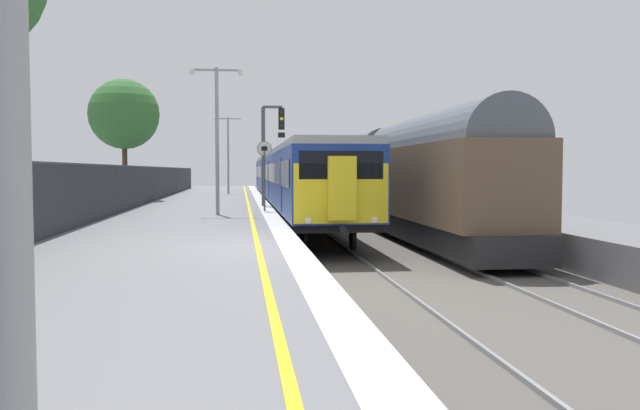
# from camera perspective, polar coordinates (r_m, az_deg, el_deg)

# --- Properties ---
(ground) EXTENTS (17.40, 110.00, 1.21)m
(ground) POSITION_cam_1_polar(r_m,az_deg,el_deg) (14.70, 6.37, -5.89)
(ground) COLOR slate
(commuter_train_at_platform) EXTENTS (2.83, 41.66, 3.81)m
(commuter_train_at_platform) POSITION_cam_1_polar(r_m,az_deg,el_deg) (38.79, -2.80, 2.44)
(commuter_train_at_platform) COLOR navy
(commuter_train_at_platform) RESTS_ON ground
(freight_train_adjacent_track) EXTENTS (2.60, 57.73, 4.61)m
(freight_train_adjacent_track) POSITION_cam_1_polar(r_m,az_deg,el_deg) (44.66, 1.82, 2.85)
(freight_train_adjacent_track) COLOR #232326
(freight_train_adjacent_track) RESTS_ON ground
(signal_gantry) EXTENTS (1.10, 0.24, 4.69)m
(signal_gantry) POSITION_cam_1_polar(r_m,az_deg,el_deg) (30.68, -4.45, 5.41)
(signal_gantry) COLOR #47474C
(signal_gantry) RESTS_ON ground
(speed_limit_sign) EXTENTS (0.59, 0.08, 2.86)m
(speed_limit_sign) POSITION_cam_1_polar(r_m,az_deg,el_deg) (26.67, -4.89, 3.34)
(speed_limit_sign) COLOR #59595B
(speed_limit_sign) RESTS_ON ground
(platform_lamp_mid) EXTENTS (2.00, 0.20, 5.52)m
(platform_lamp_mid) POSITION_cam_1_polar(r_m,az_deg,el_deg) (24.95, -9.00, 6.68)
(platform_lamp_mid) COLOR #93999E
(platform_lamp_mid) RESTS_ON ground
(platform_lamp_far) EXTENTS (2.00, 0.20, 5.45)m
(platform_lamp_far) POSITION_cam_1_polar(r_m,az_deg,el_deg) (47.18, -8.04, 4.91)
(platform_lamp_far) COLOR #93999E
(platform_lamp_far) RESTS_ON ground
(platform_back_fence) EXTENTS (0.07, 99.00, 1.88)m
(platform_back_fence) POSITION_cam_1_polar(r_m,az_deg,el_deg) (14.92, -25.44, 0.11)
(platform_back_fence) COLOR #282B2D
(platform_back_fence) RESTS_ON ground
(background_tree_left) EXTENTS (3.91, 3.91, 6.77)m
(background_tree_left) POSITION_cam_1_polar(r_m,az_deg,el_deg) (38.46, -16.79, 7.47)
(background_tree_left) COLOR #473323
(background_tree_left) RESTS_ON ground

